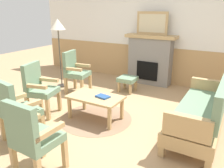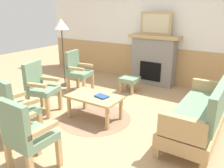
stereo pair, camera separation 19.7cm
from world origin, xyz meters
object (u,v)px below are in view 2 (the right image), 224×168
at_px(framed_picture, 156,23).
at_px(armchair_near_fireplace, 77,70).
at_px(armchair_front_center, 14,107).
at_px(floor_lamp_by_chairs, 61,28).
at_px(fireplace, 154,60).
at_px(coffee_table, 95,99).
at_px(couch, 201,114).
at_px(footstool, 130,80).
at_px(armchair_by_window_left, 40,85).
at_px(armchair_front_left, 26,134).
at_px(book_on_table, 102,96).

distance_m(framed_picture, armchair_near_fireplace, 2.23).
height_order(armchair_front_center, floor_lamp_by_chairs, floor_lamp_by_chairs).
xyz_separation_m(fireplace, framed_picture, (0.00, 0.00, 0.91)).
xyz_separation_m(fireplace, coffee_table, (-0.08, -2.45, -0.27)).
xyz_separation_m(couch, footstool, (-1.88, 1.20, -0.11)).
height_order(armchair_near_fireplace, armchair_by_window_left, same).
bearing_deg(armchair_by_window_left, floor_lamp_by_chairs, 117.55).
distance_m(coffee_table, armchair_front_center, 1.34).
bearing_deg(coffee_table, floor_lamp_by_chairs, 148.65).
bearing_deg(armchair_by_window_left, armchair_front_left, -45.56).
height_order(couch, floor_lamp_by_chairs, floor_lamp_by_chairs).
height_order(book_on_table, floor_lamp_by_chairs, floor_lamp_by_chairs).
xyz_separation_m(footstool, floor_lamp_by_chairs, (-1.64, -0.49, 1.17)).
distance_m(armchair_by_window_left, floor_lamp_by_chairs, 1.83).
relative_size(couch, armchair_by_window_left, 1.84).
bearing_deg(couch, armchair_front_left, -128.24).
bearing_deg(armchair_front_left, book_on_table, 91.99).
xyz_separation_m(book_on_table, armchair_near_fireplace, (-1.34, 0.91, 0.08)).
height_order(framed_picture, coffee_table, framed_picture).
bearing_deg(footstool, framed_picture, 76.10).
distance_m(framed_picture, footstool, 1.56).
bearing_deg(framed_picture, couch, -51.38).
bearing_deg(floor_lamp_by_chairs, armchair_by_window_left, -62.45).
height_order(coffee_table, armchair_by_window_left, armchair_by_window_left).
relative_size(fireplace, footstool, 3.25).
distance_m(book_on_table, floor_lamp_by_chairs, 2.40).
bearing_deg(book_on_table, armchair_by_window_left, -163.52).
bearing_deg(framed_picture, armchair_by_window_left, -111.92).
bearing_deg(armchair_near_fireplace, footstool, 31.26).
bearing_deg(armchair_front_left, couch, 51.76).
relative_size(couch, armchair_near_fireplace, 1.84).
bearing_deg(framed_picture, armchair_near_fireplace, -130.00).
height_order(couch, armchair_near_fireplace, same).
distance_m(couch, coffee_table, 1.78).
height_order(framed_picture, armchair_by_window_left, framed_picture).
bearing_deg(coffee_table, couch, 11.91).
bearing_deg(floor_lamp_by_chairs, book_on_table, -29.01).
distance_m(couch, armchair_by_window_left, 2.87).
relative_size(fireplace, book_on_table, 5.56).
relative_size(coffee_table, armchair_by_window_left, 0.98).
height_order(framed_picture, book_on_table, framed_picture).
relative_size(book_on_table, floor_lamp_by_chairs, 0.14).
height_order(framed_picture, footstool, framed_picture).
relative_size(fireplace, framed_picture, 1.62).
distance_m(armchair_front_left, floor_lamp_by_chairs, 3.44).
distance_m(armchair_by_window_left, armchair_front_center, 0.97).
xyz_separation_m(couch, floor_lamp_by_chairs, (-3.51, 0.71, 1.05)).
height_order(coffee_table, footstool, coffee_table).
height_order(footstool, armchair_near_fireplace, armchair_near_fireplace).
distance_m(coffee_table, book_on_table, 0.16).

